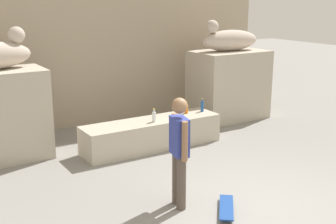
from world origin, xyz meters
TOP-DOWN VIEW (x-y plane):
  - ground_plane at (0.00, 0.00)m, footprint 40.00×40.00m
  - facade_wall at (0.00, 5.80)m, footprint 9.12×0.60m
  - pedestal_right at (2.85, 4.22)m, footprint 1.88×1.20m
  - statue_reclining_right at (2.81, 4.22)m, footprint 1.63×0.65m
  - ledge_block at (0.00, 3.20)m, footprint 2.97×0.75m
  - skater at (-0.99, 0.67)m, footprint 0.28×0.53m
  - skateboard at (-0.50, 0.14)m, footprint 0.66×0.75m
  - bottle_clear at (-0.02, 3.07)m, footprint 0.08×0.08m
  - bottle_orange at (0.92, 3.29)m, footprint 0.08×0.08m
  - bottle_blue at (1.30, 3.23)m, footprint 0.07×0.07m

SIDE VIEW (x-z plane):
  - ground_plane at x=0.00m, z-range 0.00..0.00m
  - skateboard at x=-0.50m, z-range 0.02..0.10m
  - ledge_block at x=0.00m, z-range 0.00..0.59m
  - bottle_orange at x=0.92m, z-range 0.57..0.82m
  - bottle_clear at x=-0.02m, z-range 0.57..0.84m
  - bottle_blue at x=1.30m, z-range 0.57..0.86m
  - pedestal_right at x=2.85m, z-range 0.00..1.73m
  - skater at x=-0.99m, z-range 0.09..1.76m
  - statue_reclining_right at x=2.81m, z-range 1.63..2.40m
  - facade_wall at x=0.00m, z-range 0.00..5.61m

